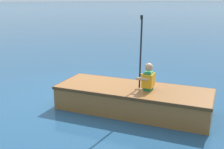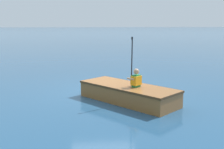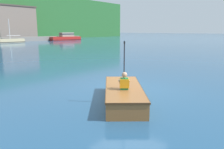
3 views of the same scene
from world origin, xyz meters
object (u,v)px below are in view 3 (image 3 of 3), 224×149
Objects in this scene: moored_boat_dock_center_near at (66,37)px; moored_boat_dock_center_far at (12,41)px; person_paddler at (124,81)px; rowboat_foreground at (123,93)px.

moored_boat_dock_center_near is 12.80m from moored_boat_dock_center_far.
moored_boat_dock_center_far reaches higher than moored_boat_dock_center_near.
person_paddler is (-27.10, -37.29, 0.12)m from moored_boat_dock_center_near.
moored_boat_dock_center_far reaches higher than rowboat_foreground.
moored_boat_dock_center_far is 1.45× the size of rowboat_foreground.
moored_boat_dock_center_near is 1.57× the size of moored_boat_dock_center_far.
moored_boat_dock_center_near is 2.27× the size of rowboat_foreground.
person_paddler is at bearing -126.01° from moored_boat_dock_center_near.
rowboat_foreground is (-26.83, -37.06, -0.38)m from moored_boat_dock_center_near.
rowboat_foreground is 2.15× the size of person_paddler.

